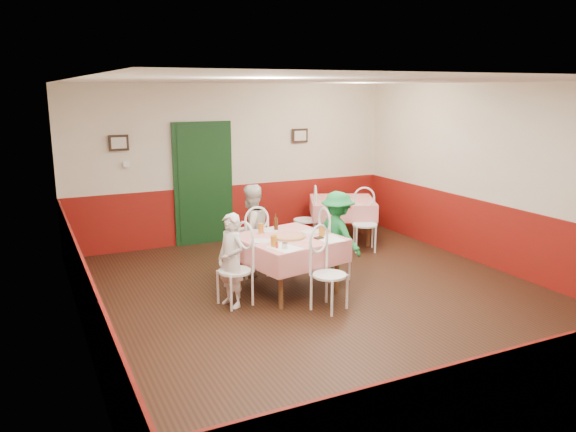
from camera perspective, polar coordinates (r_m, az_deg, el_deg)
name	(u,v)px	position (r m, az deg, el deg)	size (l,w,h in m)	color
floor	(329,301)	(7.43, 4.22, -8.62)	(7.00, 7.00, 0.00)	black
ceiling	(333,81)	(6.92, 4.61, 13.52)	(7.00, 7.00, 0.00)	white
back_wall	(234,163)	(10.18, -5.50, 5.37)	(6.00, 0.10, 2.80)	beige
left_wall	(77,220)	(6.14, -20.63, -0.34)	(0.10, 7.00, 2.80)	beige
right_wall	(508,179)	(8.91, 21.41, 3.47)	(0.10, 7.00, 2.80)	beige
wainscot_back	(235,212)	(10.32, -5.37, 0.40)	(6.00, 0.03, 1.00)	maroon
wainscot_front	(564,395)	(4.81, 26.25, -15.97)	(6.00, 0.03, 1.00)	maroon
wainscot_left	(86,302)	(6.40, -19.86, -8.20)	(0.03, 7.00, 1.00)	maroon
wainscot_right	(502,238)	(9.07, 20.89, -2.14)	(0.03, 7.00, 1.00)	maroon
door	(203,185)	(10.00, -8.59, 3.12)	(0.96, 0.06, 2.10)	black
picture_left	(119,143)	(9.59, -16.83, 7.13)	(0.32, 0.03, 0.26)	black
picture_right	(300,136)	(10.61, 1.21, 8.16)	(0.32, 0.03, 0.26)	black
thermostat	(126,164)	(9.64, -16.11, 5.11)	(0.10, 0.03, 0.10)	white
main_table	(288,264)	(7.66, 0.00, -4.93)	(1.22, 1.22, 0.77)	red
second_table	(342,220)	(10.25, 5.51, -0.41)	(1.12, 1.12, 0.77)	red
chair_left	(235,271)	(7.18, -5.43, -5.59)	(0.42, 0.42, 0.90)	white
chair_right	(335,248)	(8.16, 4.76, -3.31)	(0.42, 0.42, 0.90)	white
chair_far	(253,245)	(8.30, -3.56, -3.00)	(0.42, 0.42, 0.90)	white
chair_near	(329,275)	(7.02, 4.23, -6.02)	(0.42, 0.42, 0.90)	white
chair_second_a	(305,220)	(9.88, 1.78, -0.42)	(0.42, 0.42, 0.90)	white
chair_second_b	(365,225)	(9.62, 7.82, -0.89)	(0.42, 0.42, 0.90)	white
pizza	(289,236)	(7.53, 0.10, -2.09)	(0.43, 0.43, 0.03)	#B74723
plate_left	(261,241)	(7.33, -2.78, -2.58)	(0.25, 0.25, 0.01)	white
plate_right	(310,232)	(7.80, 2.26, -1.61)	(0.25, 0.25, 0.01)	white
plate_far	(269,230)	(7.87, -1.95, -1.47)	(0.25, 0.25, 0.01)	white
glass_a	(274,241)	(7.08, -1.46, -2.57)	(0.08, 0.08, 0.14)	#BF7219
glass_b	(322,231)	(7.59, 3.46, -1.51)	(0.08, 0.08, 0.15)	#BF7219
glass_c	(261,228)	(7.75, -2.75, -1.25)	(0.07, 0.07, 0.14)	#BF7219
beer_bottle	(276,223)	(7.88, -1.23, -0.71)	(0.06, 0.06, 0.22)	#381C0A
shaker_a	(283,246)	(6.97, -0.47, -3.04)	(0.04, 0.04, 0.09)	silver
shaker_b	(286,246)	(6.98, -0.20, -3.02)	(0.04, 0.04, 0.09)	silver
shaker_c	(277,245)	(7.02, -1.13, -2.94)	(0.04, 0.04, 0.09)	#B23319
menu_left	(285,248)	(7.04, -0.33, -3.25)	(0.30, 0.40, 0.00)	white
menu_right	(329,239)	(7.48, 4.23, -2.31)	(0.30, 0.40, 0.00)	white
wallet	(319,238)	(7.48, 3.15, -2.22)	(0.11, 0.09, 0.02)	black
diner_left	(231,260)	(7.11, -5.80, -4.50)	(0.44, 0.29, 1.20)	gray
diner_far	(251,230)	(8.29, -3.77, -1.42)	(0.66, 0.51, 1.35)	gray
diner_right	(337,235)	(8.14, 5.05, -1.95)	(0.83, 0.48, 1.28)	gray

